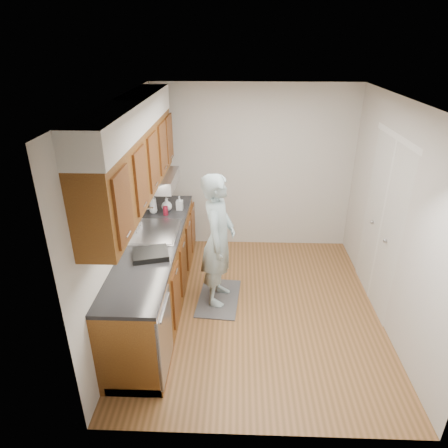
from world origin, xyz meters
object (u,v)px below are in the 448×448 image
soap_bottle_a (153,203)px  soap_bottle_c (167,204)px  dish_rack (150,254)px  person (218,232)px  soda_can (166,211)px  soap_bottle_b (180,203)px

soap_bottle_a → soap_bottle_c: bearing=22.1°
dish_rack → soap_bottle_a: bearing=83.5°
person → dish_rack: person is taller
soap_bottle_a → person: bearing=-34.0°
soda_can → soap_bottle_b: bearing=48.2°
soap_bottle_a → dish_rack: soap_bottle_a is taller
soap_bottle_b → dish_rack: bearing=-96.3°
dish_rack → soap_bottle_c: bearing=75.2°
soda_can → dish_rack: size_ratio=0.32×
person → soap_bottle_c: size_ratio=10.39×
person → soap_bottle_b: 0.90m
soap_bottle_b → soda_can: soap_bottle_b is taller
soap_bottle_b → soap_bottle_a: bearing=-162.7°
soap_bottle_c → soap_bottle_a: bearing=-157.9°
soap_bottle_c → soda_can: bearing=-86.8°
soap_bottle_a → dish_rack: (0.20, -1.17, -0.11)m
soap_bottle_a → soda_can: soap_bottle_a is taller
soda_can → soap_bottle_c: bearing=93.2°
soap_bottle_c → dish_rack: 1.24m
soda_can → dish_rack: (0.02, -1.09, -0.03)m
soap_bottle_c → soda_can: size_ratio=1.56×
soap_bottle_a → soap_bottle_b: 0.36m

